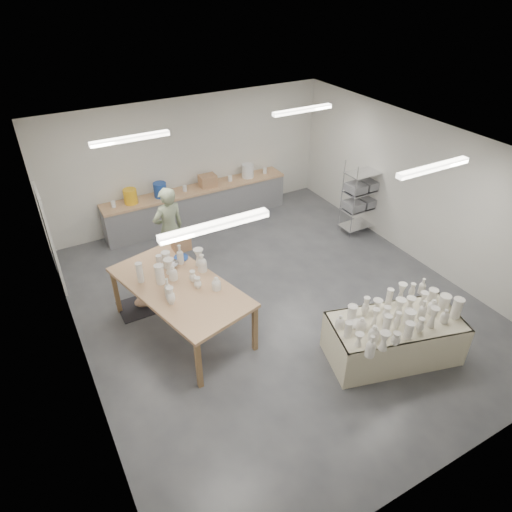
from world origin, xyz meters
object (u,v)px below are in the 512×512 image
work_table (179,280)px  red_stool (168,251)px  drying_table (394,336)px  potter (169,229)px

work_table → red_stool: work_table is taller
drying_table → potter: potter is taller
drying_table → red_stool: (-2.24, 4.51, -0.18)m
potter → red_stool: bearing=-99.7°
work_table → red_stool: bearing=62.6°
work_table → drying_table: bearing=-56.1°
potter → drying_table: bearing=108.2°
drying_table → red_stool: bearing=131.8°
drying_table → red_stool: 5.04m
drying_table → work_table: 3.68m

